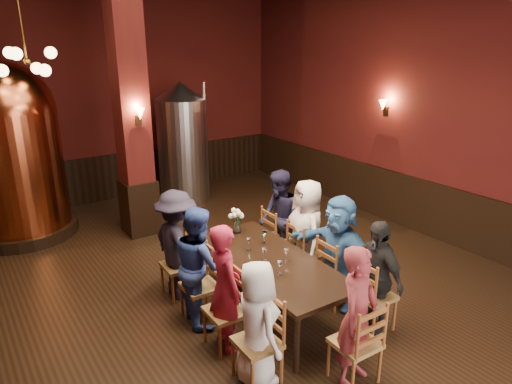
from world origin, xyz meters
TOP-DOWN VIEW (x-y plane):
  - room at (0.00, 0.00)m, footprint 10.00×10.02m
  - wainscot_right at (3.96, 0.00)m, footprint 0.08×9.90m
  - wainscot_back at (0.00, 4.96)m, footprint 7.90×0.08m
  - column at (-0.30, 2.80)m, footprint 0.58×0.58m
  - pendant_cluster at (-1.80, 2.90)m, footprint 0.90×0.90m
  - sconce_wall at (3.90, 0.80)m, footprint 0.20×0.20m
  - sconce_column at (-0.30, 2.50)m, footprint 0.20×0.20m
  - dining_table at (0.12, -0.67)m, footprint 1.09×2.44m
  - chair_0 at (-0.77, -1.63)m, footprint 0.48×0.48m
  - person_0 at (-0.77, -1.63)m, footprint 0.52×0.72m
  - chair_1 at (-0.74, -0.96)m, footprint 0.48×0.48m
  - person_1 at (-0.74, -0.96)m, footprint 0.43×0.60m
  - chair_2 at (-0.71, -0.30)m, footprint 0.48×0.48m
  - person_2 at (-0.71, -0.30)m, footprint 0.51×0.80m
  - chair_3 at (-0.69, 0.37)m, footprint 0.48×0.48m
  - person_3 at (-0.69, 0.37)m, footprint 0.64×1.03m
  - chair_4 at (0.93, -1.70)m, footprint 0.48×0.48m
  - person_4 at (0.93, -1.70)m, footprint 0.45×0.88m
  - chair_5 at (0.96, -1.03)m, footprint 0.48×0.48m
  - person_5 at (0.96, -1.03)m, footprint 0.60×1.46m
  - chair_6 at (0.98, -0.37)m, footprint 0.48×0.48m
  - person_6 at (0.98, -0.37)m, footprint 0.70×0.88m
  - chair_7 at (1.01, 0.30)m, footprint 0.48×0.48m
  - person_7 at (1.01, 0.30)m, footprint 0.60×0.83m
  - chair_8 at (0.06, -2.22)m, footprint 0.48×0.48m
  - person_8 at (0.06, -2.22)m, footprint 0.65×0.53m
  - copper_kettle at (-2.10, 3.92)m, footprint 2.03×2.03m
  - steel_vessel at (1.17, 3.90)m, footprint 1.08×1.08m
  - rose_vase at (0.22, 0.28)m, footprint 0.22×0.22m
  - wine_glass_0 at (-0.03, -1.05)m, footprint 0.07×0.07m
  - wine_glass_1 at (0.24, -0.84)m, footprint 0.07×0.07m
  - wine_glass_2 at (0.04, -0.30)m, footprint 0.07×0.07m
  - wine_glass_3 at (0.02, -0.67)m, footprint 0.07×0.07m
  - wine_glass_4 at (0.34, -0.23)m, footprint 0.07×0.07m
  - wine_glass_5 at (0.32, -0.24)m, footprint 0.07×0.07m

SIDE VIEW (x-z plane):
  - chair_0 at x=-0.77m, z-range 0.00..0.92m
  - chair_1 at x=-0.74m, z-range 0.00..0.92m
  - chair_2 at x=-0.71m, z-range 0.00..0.92m
  - chair_3 at x=-0.69m, z-range 0.00..0.92m
  - chair_4 at x=0.93m, z-range 0.00..0.92m
  - chair_5 at x=0.96m, z-range 0.00..0.92m
  - chair_6 at x=0.98m, z-range 0.00..0.92m
  - chair_7 at x=1.01m, z-range 0.00..0.92m
  - chair_8 at x=0.06m, z-range 0.00..0.92m
  - wainscot_right at x=3.96m, z-range 0.00..1.00m
  - wainscot_back at x=0.00m, z-range 0.00..1.00m
  - person_0 at x=-0.77m, z-range 0.00..1.36m
  - dining_table at x=0.12m, z-range 0.31..1.06m
  - person_4 at x=0.93m, z-range 0.00..1.43m
  - person_2 at x=-0.71m, z-range 0.00..1.52m
  - person_1 at x=-0.74m, z-range 0.00..1.53m
  - person_8 at x=0.06m, z-range 0.00..1.53m
  - person_5 at x=0.96m, z-range 0.00..1.54m
  - person_3 at x=-0.69m, z-range 0.00..1.54m
  - person_7 at x=1.01m, z-range 0.00..1.54m
  - person_6 at x=0.98m, z-range 0.00..1.57m
  - wine_glass_0 at x=-0.03m, z-range 0.75..0.92m
  - wine_glass_1 at x=0.24m, z-range 0.75..0.92m
  - wine_glass_2 at x=0.04m, z-range 0.75..0.92m
  - wine_glass_3 at x=0.02m, z-range 0.75..0.92m
  - wine_glass_4 at x=0.34m, z-range 0.75..0.92m
  - wine_glass_5 at x=0.32m, z-range 0.75..0.92m
  - rose_vase at x=0.22m, z-range 0.81..1.18m
  - steel_vessel at x=1.17m, z-range 0.00..2.59m
  - copper_kettle at x=-2.10m, z-range -0.59..3.78m
  - sconce_wall at x=3.90m, z-range 2.02..2.38m
  - sconce_column at x=-0.30m, z-range 2.02..2.38m
  - room at x=0.00m, z-range 0.00..4.50m
  - column at x=-0.30m, z-range 0.00..4.50m
  - pendant_cluster at x=-1.80m, z-range 2.25..3.95m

